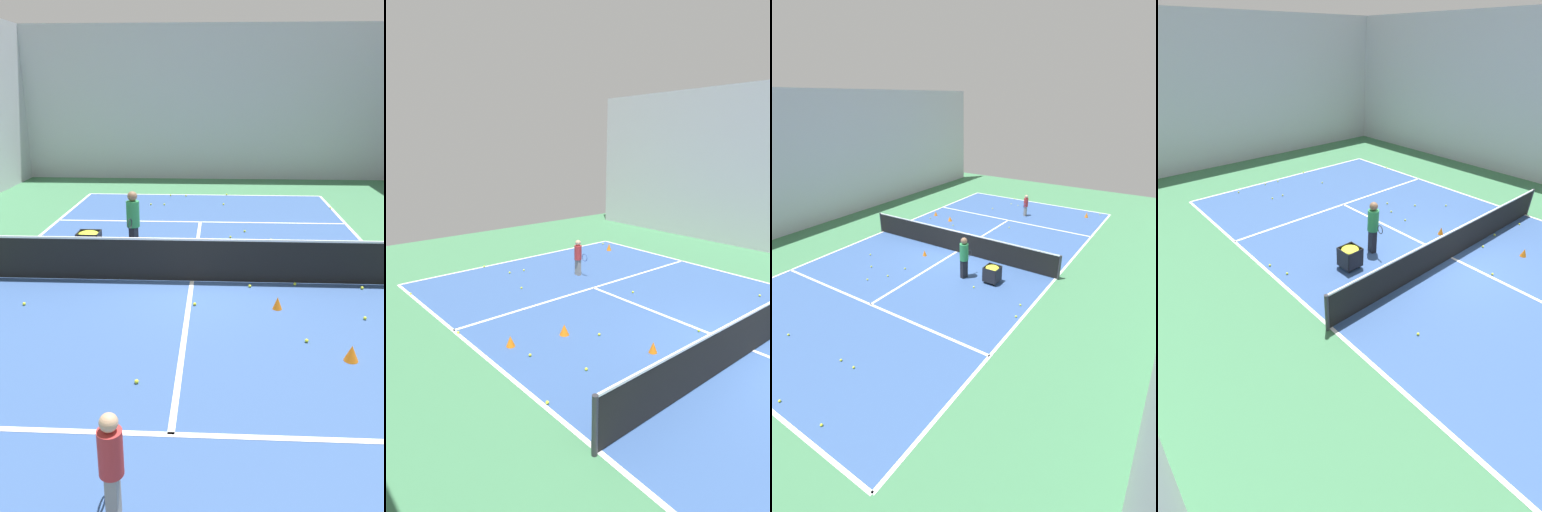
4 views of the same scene
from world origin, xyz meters
The scene contains 29 objects.
ground_plane centered at (0.00, 0.00, 0.00)m, with size 32.28×32.28×0.00m, color #3D754C.
court_playing_area centered at (0.00, 0.00, 0.00)m, with size 9.91×20.22×0.00m.
line_baseline_near centered at (0.00, -10.11, 0.01)m, with size 9.91×0.10×0.00m, color white.
line_sideline_right centered at (4.96, 0.00, 0.01)m, with size 0.10×20.22×0.00m, color white.
line_service_near centered at (0.00, -5.56, 0.01)m, with size 9.91×0.10×0.00m, color white.
line_centre_service centered at (0.00, 0.00, 0.01)m, with size 0.10×11.12×0.00m, color white.
tennis_net centered at (0.00, 0.00, 0.56)m, with size 10.21×0.10×1.08m.
player_near_baseline centered at (-0.48, -6.94, 0.76)m, with size 0.27×0.59×1.33m.
training_cone_0 centered at (1.87, -1.47, 0.14)m, with size 0.20×0.20×0.27m, color orange.
training_cone_2 centered at (4.25, -3.86, 0.14)m, with size 0.22×0.22×0.27m, color orange.
training_cone_3 centered at (-3.83, -8.72, 0.17)m, with size 0.21×0.21×0.33m, color orange.
training_cone_4 centered at (2.89, -3.50, 0.14)m, with size 0.25×0.25×0.28m, color orange.
tennis_ball_0 centered at (1.73, -10.06, 0.04)m, with size 0.07×0.07×0.07m, color yellow.
tennis_ball_1 centered at (2.24, -2.89, 0.04)m, with size 0.07×0.07×0.07m, color yellow.
tennis_ball_4 centered at (1.92, -7.05, 0.04)m, with size 0.07×0.07×0.07m, color yellow.
tennis_ball_5 centered at (0.79, -8.65, 0.04)m, with size 0.07×0.07×0.07m, color yellow.
tennis_ball_6 centered at (4.93, -5.31, 0.04)m, with size 0.07×0.07×0.07m, color yellow.
tennis_ball_8 centered at (3.94, -0.28, 0.04)m, with size 0.07×0.07×0.07m, color yellow.
tennis_ball_11 centered at (-0.65, -4.37, 0.04)m, with size 0.07×0.07×0.07m, color yellow.
tennis_ball_12 centered at (4.15, -3.17, 0.04)m, with size 0.07×0.07×0.07m, color yellow.
tennis_ball_13 centered at (1.36, -8.74, 0.04)m, with size 0.07×0.07×0.07m, color yellow.
tennis_ball_14 centered at (3.56, -1.89, 0.04)m, with size 0.07×0.07×0.07m, color yellow.
tennis_ball_15 centered at (2.42, -0.13, 0.04)m, with size 0.07×0.07×0.07m, color yellow.
tennis_ball_19 centered at (-3.51, -1.55, 0.04)m, with size 0.07×0.07×0.07m, color yellow.
tennis_ball_22 centered at (0.13, -1.38, 0.04)m, with size 0.07×0.07×0.07m, color yellow.
tennis_ball_23 centered at (-4.41, -9.73, 0.04)m, with size 0.07×0.07×0.07m, color yellow.
tennis_ball_24 centered at (4.88, -1.50, 0.04)m, with size 0.07×0.07×0.07m, color yellow.
tennis_ball_30 centered at (1.36, -0.30, 0.04)m, with size 0.07×0.07×0.07m, color yellow.
tennis_ball_31 centered at (4.94, -8.90, 0.04)m, with size 0.07×0.07×0.07m, color yellow.
Camera 2 is at (8.58, 3.78, 4.70)m, focal length 28.00 mm.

